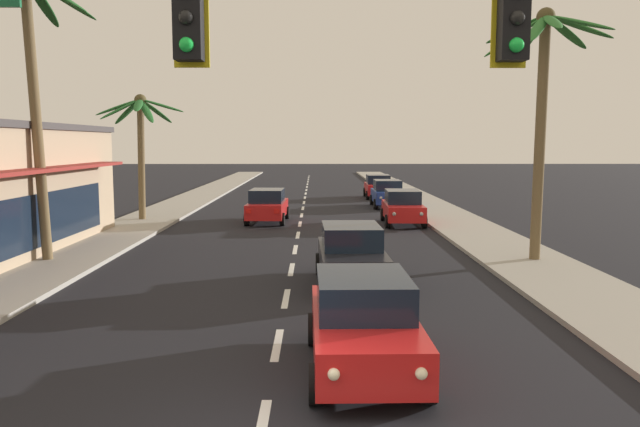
# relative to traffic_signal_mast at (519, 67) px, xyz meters

# --- Properties ---
(sidewalk_right) EXTENTS (3.20, 110.00, 0.14)m
(sidewalk_right) POSITION_rel_traffic_signal_mast_xyz_m (4.66, 20.45, -4.81)
(sidewalk_right) COLOR #9E998E
(sidewalk_right) RESTS_ON ground
(sidewalk_left) EXTENTS (3.20, 110.00, 0.14)m
(sidewalk_left) POSITION_rel_traffic_signal_mast_xyz_m (-10.94, 20.45, -4.81)
(sidewalk_left) COLOR #9E998E
(sidewalk_left) RESTS_ON ground
(lane_markings) EXTENTS (4.28, 87.16, 0.01)m
(lane_markings) POSITION_rel_traffic_signal_mast_xyz_m (-2.73, 20.34, -4.88)
(lane_markings) COLOR silver
(lane_markings) RESTS_ON ground
(traffic_signal_mast) EXTENTS (11.44, 0.40, 6.90)m
(traffic_signal_mast) POSITION_rel_traffic_signal_mast_xyz_m (0.00, 0.00, 0.00)
(traffic_signal_mast) COLOR #2D2D33
(traffic_signal_mast) RESTS_ON ground
(sedan_lead_at_stop_bar) EXTENTS (2.00, 4.47, 1.68)m
(sedan_lead_at_stop_bar) POSITION_rel_traffic_signal_mast_xyz_m (-1.54, 3.29, -4.03)
(sedan_lead_at_stop_bar) COLOR red
(sedan_lead_at_stop_bar) RESTS_ON ground
(sedan_third_in_queue) EXTENTS (2.03, 4.48, 1.68)m
(sedan_third_in_queue) POSITION_rel_traffic_signal_mast_xyz_m (-1.36, 10.05, -4.03)
(sedan_third_in_queue) COLOR black
(sedan_third_in_queue) RESTS_ON ground
(sedan_oncoming_far) EXTENTS (2.06, 4.49, 1.68)m
(sedan_oncoming_far) POSITION_rel_traffic_signal_mast_xyz_m (-4.80, 23.89, -4.03)
(sedan_oncoming_far) COLOR red
(sedan_oncoming_far) RESTS_ON ground
(sedan_parked_nearest_kerb) EXTENTS (2.05, 4.49, 1.68)m
(sedan_parked_nearest_kerb) POSITION_rel_traffic_signal_mast_xyz_m (1.92, 23.07, -4.03)
(sedan_parked_nearest_kerb) COLOR red
(sedan_parked_nearest_kerb) RESTS_ON ground
(sedan_parked_mid_kerb) EXTENTS (1.99, 4.47, 1.68)m
(sedan_parked_mid_kerb) POSITION_rel_traffic_signal_mast_xyz_m (2.18, 37.72, -4.03)
(sedan_parked_mid_kerb) COLOR red
(sedan_parked_mid_kerb) RESTS_ON ground
(sedan_parked_far_kerb) EXTENTS (1.97, 4.46, 1.68)m
(sedan_parked_far_kerb) POSITION_rel_traffic_signal_mast_xyz_m (2.12, 31.37, -4.03)
(sedan_parked_far_kerb) COLOR navy
(sedan_parked_far_kerb) RESTS_ON ground
(palm_left_second) EXTENTS (4.41, 4.64, 9.57)m
(palm_left_second) POSITION_rel_traffic_signal_mast_xyz_m (-11.52, 13.16, 2.14)
(palm_left_second) COLOR brown
(palm_left_second) RESTS_ON ground
(palm_left_third) EXTENTS (4.42, 4.40, 6.41)m
(palm_left_third) POSITION_rel_traffic_signal_mast_xyz_m (-11.14, 24.13, -0.11)
(palm_left_third) COLOR brown
(palm_left_third) RESTS_ON ground
(palm_right_second) EXTENTS (4.10, 4.10, 8.30)m
(palm_right_second) POSITION_rel_traffic_signal_mast_xyz_m (5.00, 13.06, 1.18)
(palm_right_second) COLOR brown
(palm_right_second) RESTS_ON ground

